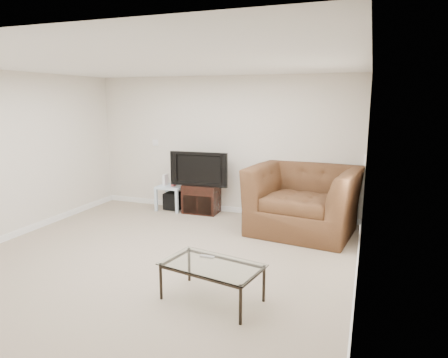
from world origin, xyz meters
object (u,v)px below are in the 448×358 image
(side_table, at_px, (172,197))
(recliner, at_px, (304,188))
(tv_stand, at_px, (202,198))
(subwoofer, at_px, (174,201))
(coffee_table, at_px, (212,282))
(television, at_px, (201,168))

(side_table, height_order, recliner, recliner)
(tv_stand, distance_m, recliner, 2.05)
(subwoofer, distance_m, coffee_table, 3.65)
(tv_stand, relative_size, television, 0.64)
(television, relative_size, subwoofer, 3.26)
(side_table, xyz_separation_m, subwoofer, (0.03, 0.02, -0.07))
(subwoofer, bearing_deg, tv_stand, -1.86)
(television, relative_size, side_table, 2.07)
(television, height_order, side_table, television)
(tv_stand, xyz_separation_m, television, (0.00, -0.03, 0.58))
(subwoofer, bearing_deg, side_table, -146.54)
(tv_stand, distance_m, side_table, 0.62)
(coffee_table, bearing_deg, recliner, 78.41)
(coffee_table, bearing_deg, side_table, 124.02)
(subwoofer, bearing_deg, recliner, -10.32)
(television, bearing_deg, subwoofer, 172.47)
(recliner, height_order, coffee_table, recliner)
(side_table, bearing_deg, recliner, -9.79)
(side_table, bearing_deg, coffee_table, -55.98)
(tv_stand, bearing_deg, television, -90.00)
(tv_stand, height_order, subwoofer, tv_stand)
(side_table, relative_size, recliner, 0.30)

